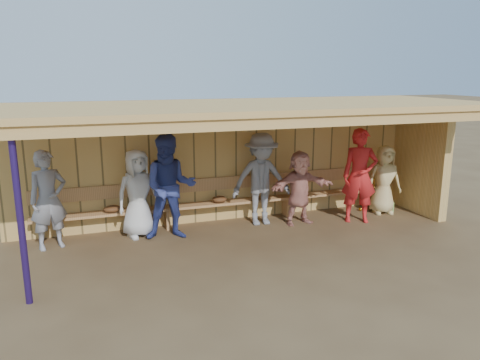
{
  "coord_description": "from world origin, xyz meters",
  "views": [
    {
      "loc": [
        -2.77,
        -7.78,
        3.04
      ],
      "look_at": [
        0.0,
        0.35,
        1.05
      ],
      "focal_mm": 35.0,
      "sensor_mm": 36.0,
      "label": 1
    }
  ],
  "objects_px": {
    "player_a": "(48,200)",
    "player_g": "(360,176)",
    "player_e": "(261,179)",
    "player_b": "(138,193)",
    "player_h": "(384,180)",
    "bench": "(228,197)",
    "player_f": "(300,188)",
    "player_c": "(170,187)"
  },
  "relations": [
    {
      "from": "player_f",
      "to": "player_g",
      "type": "relative_size",
      "value": 0.78
    },
    {
      "from": "player_b",
      "to": "player_h",
      "type": "bearing_deg",
      "value": -18.37
    },
    {
      "from": "player_g",
      "to": "player_b",
      "type": "bearing_deg",
      "value": -163.98
    },
    {
      "from": "player_b",
      "to": "player_h",
      "type": "relative_size",
      "value": 1.11
    },
    {
      "from": "player_c",
      "to": "bench",
      "type": "distance_m",
      "value": 1.51
    },
    {
      "from": "player_b",
      "to": "player_f",
      "type": "bearing_deg",
      "value": -21.27
    },
    {
      "from": "player_b",
      "to": "player_g",
      "type": "distance_m",
      "value": 4.44
    },
    {
      "from": "bench",
      "to": "player_f",
      "type": "bearing_deg",
      "value": -24.42
    },
    {
      "from": "player_g",
      "to": "player_e",
      "type": "bearing_deg",
      "value": -171.01
    },
    {
      "from": "player_c",
      "to": "player_h",
      "type": "relative_size",
      "value": 1.31
    },
    {
      "from": "player_e",
      "to": "player_b",
      "type": "bearing_deg",
      "value": -177.56
    },
    {
      "from": "player_h",
      "to": "bench",
      "type": "distance_m",
      "value": 3.45
    },
    {
      "from": "player_a",
      "to": "player_f",
      "type": "relative_size",
      "value": 1.16
    },
    {
      "from": "player_c",
      "to": "player_f",
      "type": "height_order",
      "value": "player_c"
    },
    {
      "from": "player_b",
      "to": "bench",
      "type": "relative_size",
      "value": 0.22
    },
    {
      "from": "player_b",
      "to": "player_c",
      "type": "bearing_deg",
      "value": -45.75
    },
    {
      "from": "player_c",
      "to": "player_f",
      "type": "relative_size",
      "value": 1.3
    },
    {
      "from": "player_a",
      "to": "player_c",
      "type": "bearing_deg",
      "value": -24.31
    },
    {
      "from": "player_g",
      "to": "player_h",
      "type": "height_order",
      "value": "player_g"
    },
    {
      "from": "player_b",
      "to": "player_e",
      "type": "xyz_separation_m",
      "value": [
        2.44,
        -0.06,
        0.1
      ]
    },
    {
      "from": "player_a",
      "to": "player_g",
      "type": "bearing_deg",
      "value": -23.25
    },
    {
      "from": "player_h",
      "to": "player_g",
      "type": "bearing_deg",
      "value": -147.27
    },
    {
      "from": "player_a",
      "to": "player_g",
      "type": "relative_size",
      "value": 0.9
    },
    {
      "from": "player_g",
      "to": "player_h",
      "type": "distance_m",
      "value": 0.93
    },
    {
      "from": "player_e",
      "to": "bench",
      "type": "height_order",
      "value": "player_e"
    },
    {
      "from": "player_f",
      "to": "player_b",
      "type": "bearing_deg",
      "value": 170.13
    },
    {
      "from": "player_b",
      "to": "bench",
      "type": "height_order",
      "value": "player_b"
    },
    {
      "from": "player_h",
      "to": "bench",
      "type": "xyz_separation_m",
      "value": [
        -3.4,
        0.53,
        -0.22
      ]
    },
    {
      "from": "player_e",
      "to": "bench",
      "type": "relative_size",
      "value": 0.25
    },
    {
      "from": "player_e",
      "to": "player_h",
      "type": "height_order",
      "value": "player_e"
    },
    {
      "from": "player_h",
      "to": "bench",
      "type": "height_order",
      "value": "player_h"
    },
    {
      "from": "player_e",
      "to": "bench",
      "type": "distance_m",
      "value": 0.8
    },
    {
      "from": "player_c",
      "to": "player_g",
      "type": "xyz_separation_m",
      "value": [
        3.86,
        -0.24,
        -0.01
      ]
    },
    {
      "from": "player_e",
      "to": "player_g",
      "type": "relative_size",
      "value": 0.96
    },
    {
      "from": "player_f",
      "to": "bench",
      "type": "relative_size",
      "value": 0.2
    },
    {
      "from": "player_c",
      "to": "bench",
      "type": "height_order",
      "value": "player_c"
    },
    {
      "from": "player_a",
      "to": "player_f",
      "type": "height_order",
      "value": "player_a"
    },
    {
      "from": "player_b",
      "to": "player_c",
      "type": "relative_size",
      "value": 0.85
    },
    {
      "from": "player_b",
      "to": "player_h",
      "type": "height_order",
      "value": "player_b"
    },
    {
      "from": "player_h",
      "to": "player_c",
      "type": "bearing_deg",
      "value": -167.64
    },
    {
      "from": "player_a",
      "to": "player_b",
      "type": "xyz_separation_m",
      "value": [
        1.54,
        0.12,
        -0.04
      ]
    },
    {
      "from": "player_h",
      "to": "player_a",
      "type": "bearing_deg",
      "value": -169.59
    }
  ]
}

